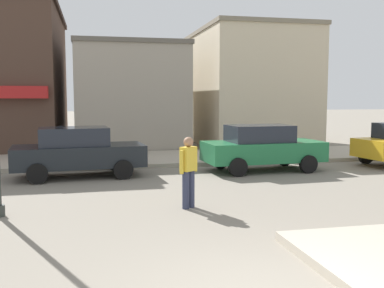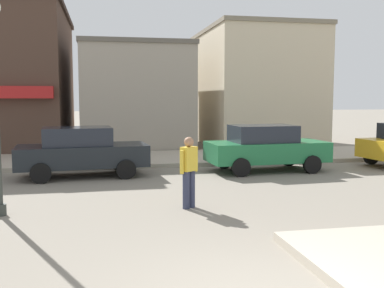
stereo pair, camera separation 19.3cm
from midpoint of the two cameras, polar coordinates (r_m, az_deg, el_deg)
The scene contains 6 objects.
kerb_far at distance 17.85m, azimuth -4.74°, elevation -1.85°, with size 80.00×4.00×0.15m, color #A89E8C.
parked_car_nearest at distance 14.48m, azimuth -13.50°, elevation -0.88°, with size 4.14×2.15×1.56m.
parked_car_second at distance 15.36m, azimuth 9.70°, elevation -0.42°, with size 4.09×2.05×1.56m.
pedestrian_crossing_near at distance 10.06m, azimuth 0.15°, elevation -3.32°, with size 0.49×0.40×1.61m.
building_storefront_left_near at distance 23.47m, azimuth -7.15°, elevation 5.98°, with size 5.26×7.68×5.05m.
building_storefront_left_mid at distance 24.56m, azimuth 7.93°, elevation 7.13°, with size 5.38×7.86×6.05m.
Camera 2 is at (-1.91, -4.79, 2.48)m, focal length 42.00 mm.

